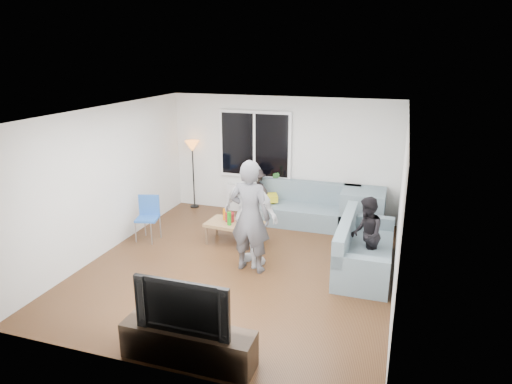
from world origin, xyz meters
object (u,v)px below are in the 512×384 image
(sofa_back_section, at_px, (303,205))
(side_chair, at_px, (147,219))
(floor_lamp, at_px, (193,175))
(spectator_right, at_px, (366,235))
(television, at_px, (186,303))
(coffee_table, at_px, (236,233))
(spectator_back, at_px, (256,194))
(sofa_right_section, at_px, (366,245))
(player_right, at_px, (251,214))
(player_left, at_px, (250,217))
(tv_console, at_px, (188,344))

(sofa_back_section, distance_m, side_chair, 3.17)
(floor_lamp, distance_m, spectator_right, 4.56)
(side_chair, bearing_deg, television, -67.10)
(coffee_table, distance_m, side_chair, 1.71)
(coffee_table, height_order, spectator_back, spectator_back)
(sofa_back_section, xyz_separation_m, spectator_back, (-1.03, 0.03, 0.13))
(sofa_right_section, distance_m, player_right, 1.97)
(sofa_back_section, distance_m, coffee_table, 1.69)
(spectator_back, bearing_deg, spectator_right, -22.24)
(player_right, bearing_deg, sofa_right_section, -146.58)
(sofa_back_section, relative_size, coffee_table, 2.09)
(sofa_right_section, relative_size, floor_lamp, 1.28)
(sofa_right_section, distance_m, spectator_right, 0.21)
(spectator_right, relative_size, spectator_back, 1.13)
(television, bearing_deg, coffee_table, 101.20)
(player_right, relative_size, spectator_back, 1.64)
(floor_lamp, height_order, player_left, player_left)
(sofa_right_section, xyz_separation_m, spectator_back, (-2.46, 1.75, 0.13))
(player_left, height_order, spectator_back, player_left)
(player_right, xyz_separation_m, spectator_right, (1.85, 0.41, -0.28))
(side_chair, distance_m, player_right, 2.30)
(player_left, distance_m, tv_console, 2.54)
(spectator_back, bearing_deg, player_left, -60.72)
(player_right, xyz_separation_m, spectator_back, (-0.61, 2.20, -0.36))
(coffee_table, height_order, spectator_right, spectator_right)
(sofa_right_section, relative_size, spectator_back, 1.79)
(spectator_back, bearing_deg, sofa_right_section, -21.68)
(sofa_right_section, height_order, player_right, player_right)
(sofa_right_section, bearing_deg, spectator_back, 54.63)
(side_chair, relative_size, spectator_right, 0.68)
(sofa_right_section, distance_m, tv_console, 3.52)
(television, bearing_deg, tv_console, 0.00)
(floor_lamp, distance_m, tv_console, 5.60)
(side_chair, relative_size, player_left, 0.46)
(sofa_right_section, height_order, television, television)
(coffee_table, relative_size, spectator_back, 0.99)
(floor_lamp, bearing_deg, television, -65.34)
(floor_lamp, bearing_deg, player_left, -49.18)
(side_chair, bearing_deg, sofa_back_section, 19.03)
(spectator_right, height_order, spectator_back, spectator_right)
(side_chair, relative_size, floor_lamp, 0.55)
(spectator_right, bearing_deg, spectator_back, -134.02)
(player_right, bearing_deg, sofa_back_section, -81.02)
(spectator_back, bearing_deg, coffee_table, -74.56)
(player_right, relative_size, television, 1.60)
(spectator_right, bearing_deg, player_right, -85.57)
(player_left, bearing_deg, sofa_back_section, -94.26)
(coffee_table, height_order, floor_lamp, floor_lamp)
(sofa_back_section, xyz_separation_m, sofa_right_section, (1.44, -1.72, 0.00))
(player_right, distance_m, spectator_back, 2.31)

